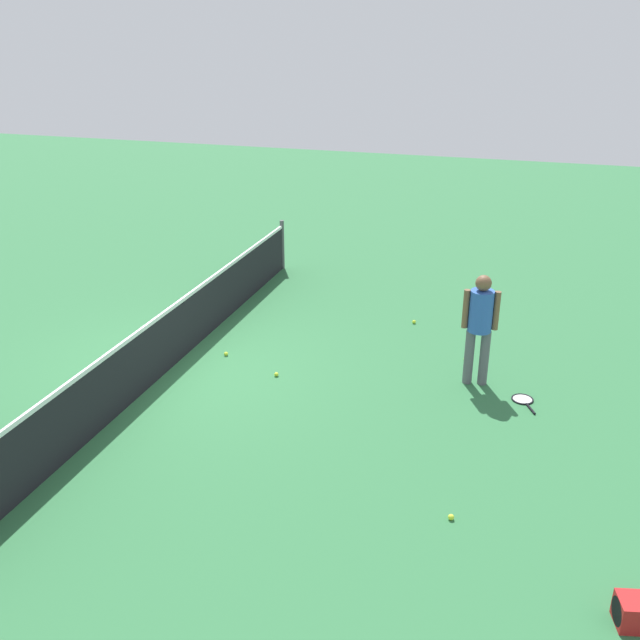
# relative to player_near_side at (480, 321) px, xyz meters

# --- Properties ---
(ground_plane) EXTENTS (40.00, 40.00, 0.00)m
(ground_plane) POSITION_rel_player_near_side_xyz_m (-0.83, 4.58, -1.01)
(ground_plane) COLOR #2D6B3D
(court_net) EXTENTS (10.09, 0.09, 1.07)m
(court_net) POSITION_rel_player_near_side_xyz_m (-0.83, 4.58, -0.51)
(court_net) COLOR #4C4C51
(court_net) RESTS_ON ground_plane
(player_near_side) EXTENTS (0.38, 0.53, 1.70)m
(player_near_side) POSITION_rel_player_near_side_xyz_m (0.00, 0.00, 0.00)
(player_near_side) COLOR #595960
(player_near_side) RESTS_ON ground_plane
(tennis_racket_near_player) EXTENTS (0.60, 0.42, 0.03)m
(tennis_racket_near_player) POSITION_rel_player_near_side_xyz_m (-0.35, -0.73, -1.00)
(tennis_racket_near_player) COLOR black
(tennis_racket_near_player) RESTS_ON ground_plane
(tennis_ball_near_player) EXTENTS (0.07, 0.07, 0.07)m
(tennis_ball_near_player) POSITION_rel_player_near_side_xyz_m (-0.69, 2.90, -0.98)
(tennis_ball_near_player) COLOR #C6E033
(tennis_ball_near_player) RESTS_ON ground_plane
(tennis_ball_by_net) EXTENTS (0.07, 0.07, 0.07)m
(tennis_ball_by_net) POSITION_rel_player_near_side_xyz_m (-3.28, -0.10, -0.98)
(tennis_ball_by_net) COLOR #C6E033
(tennis_ball_by_net) RESTS_ON ground_plane
(tennis_ball_midcourt) EXTENTS (0.07, 0.07, 0.07)m
(tennis_ball_midcourt) POSITION_rel_player_near_side_xyz_m (1.97, 1.27, -0.98)
(tennis_ball_midcourt) COLOR #C6E033
(tennis_ball_midcourt) RESTS_ON ground_plane
(tennis_ball_baseline) EXTENTS (0.07, 0.07, 0.07)m
(tennis_ball_baseline) POSITION_rel_player_near_side_xyz_m (-0.25, 3.93, -0.98)
(tennis_ball_baseline) COLOR #C6E033
(tennis_ball_baseline) RESTS_ON ground_plane
(tennis_ball_stray_left) EXTENTS (0.07, 0.07, 0.07)m
(tennis_ball_stray_left) POSITION_rel_player_near_side_xyz_m (0.72, 0.21, -0.98)
(tennis_ball_stray_left) COLOR #C6E033
(tennis_ball_stray_left) RESTS_ON ground_plane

